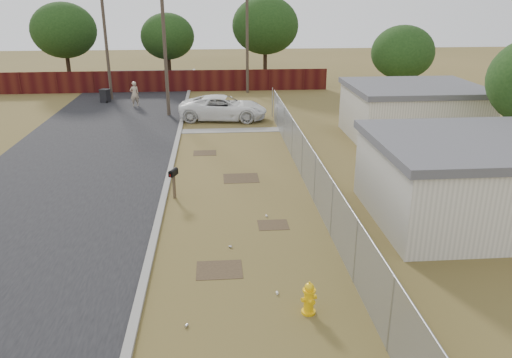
{
  "coord_description": "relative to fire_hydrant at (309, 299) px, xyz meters",
  "views": [
    {
      "loc": [
        -0.78,
        -18.34,
        7.91
      ],
      "look_at": [
        0.73,
        -0.1,
        1.1
      ],
      "focal_mm": 35.0,
      "sensor_mm": 36.0,
      "label": 1
    }
  ],
  "objects": [
    {
      "name": "pedestrian",
      "position": [
        -8.26,
        26.59,
        0.49
      ],
      "size": [
        0.8,
        0.68,
        1.85
      ],
      "primitive_type": "imported",
      "rotation": [
        0.0,
        0.0,
        3.56
      ],
      "color": "tan",
      "rests_on": "ground"
    },
    {
      "name": "utility_poles",
      "position": [
        -5.18,
        28.05,
        4.26
      ],
      "size": [
        12.6,
        8.24,
        9.0
      ],
      "color": "#463B2F",
      "rests_on": "ground"
    },
    {
      "name": "mailbox",
      "position": [
        -4.07,
        8.27,
        0.57
      ],
      "size": [
        0.38,
        0.54,
        1.27
      ],
      "color": "brown",
      "rests_on": "ground"
    },
    {
      "name": "scattered_litter",
      "position": [
        -1.58,
        2.62,
        -0.4
      ],
      "size": [
        2.8,
        6.56,
        0.07
      ],
      "color": "beige",
      "rests_on": "ground"
    },
    {
      "name": "privacy_fence",
      "position": [
        -7.52,
        32.38,
        0.46
      ],
      "size": [
        30.0,
        0.12,
        1.8
      ],
      "primitive_type": "cube",
      "color": "#44140E",
      "rests_on": "ground"
    },
    {
      "name": "ground",
      "position": [
        -1.52,
        7.38,
        -0.44
      ],
      "size": [
        120.0,
        120.0,
        0.0
      ],
      "primitive_type": "plane",
      "color": "brown",
      "rests_on": "ground"
    },
    {
      "name": "street",
      "position": [
        -8.27,
        15.43,
        -0.42
      ],
      "size": [
        15.1,
        60.0,
        0.12
      ],
      "color": "black",
      "rests_on": "ground"
    },
    {
      "name": "chainlink_fence",
      "position": [
        1.6,
        8.41,
        0.36
      ],
      "size": [
        0.1,
        27.06,
        2.02
      ],
      "color": "gray",
      "rests_on": "ground"
    },
    {
      "name": "fire_hydrant",
      "position": [
        0.0,
        0.0,
        0.0
      ],
      "size": [
        0.47,
        0.47,
        0.94
      ],
      "color": "yellow",
      "rests_on": "ground"
    },
    {
      "name": "pickup_truck",
      "position": [
        -1.77,
        21.84,
        0.36
      ],
      "size": [
        6.06,
        3.37,
        1.6
      ],
      "primitive_type": "imported",
      "rotation": [
        0.0,
        0.0,
        1.44
      ],
      "color": "white",
      "rests_on": "ground"
    },
    {
      "name": "horizon_trees",
      "position": [
        -0.68,
        30.94,
        4.19
      ],
      "size": [
        33.32,
        31.94,
        7.78
      ],
      "color": "black",
      "rests_on": "ground"
    },
    {
      "name": "trash_bin",
      "position": [
        -10.77,
        28.28,
        0.08
      ],
      "size": [
        0.86,
        0.92,
        1.02
      ],
      "color": "black",
      "rests_on": "ground"
    },
    {
      "name": "houses",
      "position": [
        8.18,
        10.52,
        1.12
      ],
      "size": [
        9.3,
        17.24,
        3.1
      ],
      "color": "silver",
      "rests_on": "ground"
    }
  ]
}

